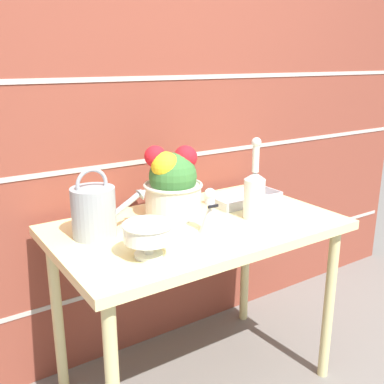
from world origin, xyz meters
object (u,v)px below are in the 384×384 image
crystal_pedestal_bowl (148,234)px  figurine_vase (210,215)px  glass_decanter (254,191)px  wire_tray (244,199)px  watering_can (95,211)px  flower_planter (172,183)px

crystal_pedestal_bowl → figurine_vase: 0.30m
glass_decanter → wire_tray: size_ratio=1.01×
watering_can → figurine_vase: (0.36, -0.20, -0.03)m
watering_can → flower_planter: flower_planter is taller
flower_planter → glass_decanter: glass_decanter is taller
flower_planter → wire_tray: 0.38m
glass_decanter → figurine_vase: bearing=-172.5°
flower_planter → figurine_vase: 0.26m
watering_can → wire_tray: 0.72m
watering_can → crystal_pedestal_bowl: (0.07, -0.26, -0.02)m
flower_planter → figurine_vase: flower_planter is taller
flower_planter → figurine_vase: size_ratio=1.71×
crystal_pedestal_bowl → wire_tray: size_ratio=0.52×
watering_can → crystal_pedestal_bowl: 0.27m
figurine_vase → wire_tray: figurine_vase is taller
watering_can → glass_decanter: (0.61, -0.17, 0.01)m
glass_decanter → crystal_pedestal_bowl: bearing=-169.9°
watering_can → figurine_vase: 0.42m
crystal_pedestal_bowl → watering_can: bearing=105.9°
crystal_pedestal_bowl → flower_planter: flower_planter is taller
flower_planter → glass_decanter: (0.25, -0.22, -0.02)m
watering_can → crystal_pedestal_bowl: bearing=-74.1°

